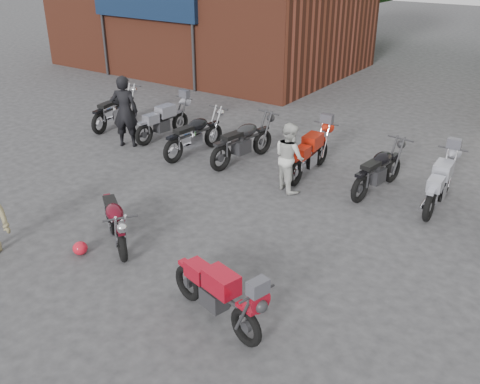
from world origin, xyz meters
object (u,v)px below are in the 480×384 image
Objects in this scene: vintage_motorcycle at (114,218)px; sportbike at (217,291)px; row_bike_3 at (243,139)px; row_bike_5 at (379,168)px; person_dark at (125,111)px; row_bike_2 at (195,133)px; row_bike_6 at (440,182)px; row_bike_4 at (310,152)px; row_bike_0 at (115,107)px; person_light at (289,157)px; helmet at (80,248)px; row_bike_1 at (163,119)px.

vintage_motorcycle is 2.96m from sportbike.
row_bike_3 is 3.43m from row_bike_5.
person_dark reaches higher than row_bike_5.
row_bike_2 reaches higher than row_bike_6.
row_bike_4 is (3.06, 0.52, -0.02)m from row_bike_2.
row_bike_0 is 3.42m from row_bike_2.
vintage_motorcycle is 0.89× the size of row_bike_2.
row_bike_5 is (6.67, 1.05, -0.39)m from person_dark.
person_light is at bearing -105.24° from row_bike_3.
row_bike_3 is at bearing 166.07° from person_dark.
row_bike_5 reaches higher than row_bike_6.
person_dark is at bearing 159.56° from sportbike.
row_bike_0 is (-5.03, 4.81, 0.06)m from vintage_motorcycle.
row_bike_4 reaches higher than row_bike_6.
row_bike_4 reaches higher than row_bike_5.
row_bike_2 is at bearing 167.59° from person_dark.
row_bike_0 is at bearing 98.34° from row_bike_5.
row_bike_5 reaches higher than helmet.
row_bike_3 is at bearing 127.94° from vintage_motorcycle.
person_light is 0.74× the size of row_bike_3.
row_bike_4 is 1.01× the size of row_bike_5.
row_bike_4 is 3.01m from row_bike_6.
row_bike_6 is (4.43, 4.88, 0.04)m from vintage_motorcycle.
row_bike_3 is at bearing 135.55° from sportbike.
helmet is at bearing 98.56° from person_light.
row_bike_2 is at bearing -103.09° from row_bike_1.
sportbike reaches higher than helmet.
row_bike_1 is (-4.57, 0.96, -0.22)m from person_light.
vintage_motorcycle is at bearing 98.82° from person_light.
vintage_motorcycle is 6.96m from row_bike_0.
person_dark is 0.95× the size of row_bike_0.
row_bike_0 is 0.96× the size of row_bike_3.
person_light reaches higher than row_bike_3.
sportbike is 0.89× the size of row_bike_3.
person_light is at bearing 106.21° from row_bike_6.
row_bike_2 is at bearing 92.27° from row_bike_6.
row_bike_1 is at bearing 98.44° from row_bike_5.
row_bike_1 is at bearing 152.14° from sportbike.
person_dark is 0.98× the size of row_bike_6.
vintage_motorcycle is 0.95× the size of person_dark.
row_bike_1 is at bearing -141.25° from person_dark.
row_bike_5 is at bearing -85.54° from row_bike_1.
row_bike_2 reaches higher than sportbike.
row_bike_3 reaches higher than row_bike_1.
row_bike_1 is at bearing 117.86° from helmet.
row_bike_3 reaches higher than row_bike_6.
person_dark reaches higher than row_bike_6.
sportbike is 6.80m from row_bike_2.
row_bike_0 is (-1.47, 0.99, -0.37)m from person_dark.
row_bike_6 is (6.07, 0.52, -0.02)m from row_bike_2.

